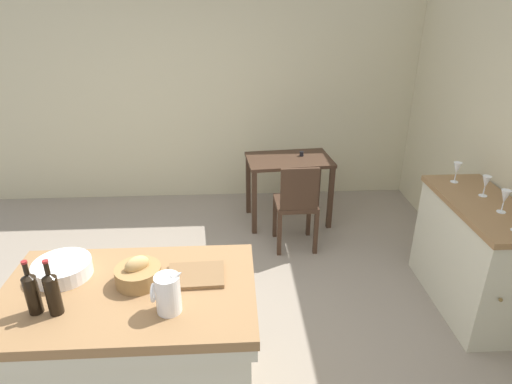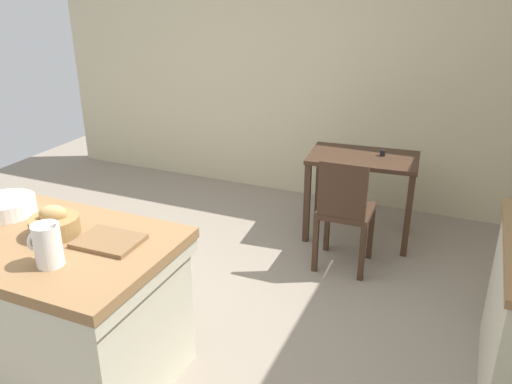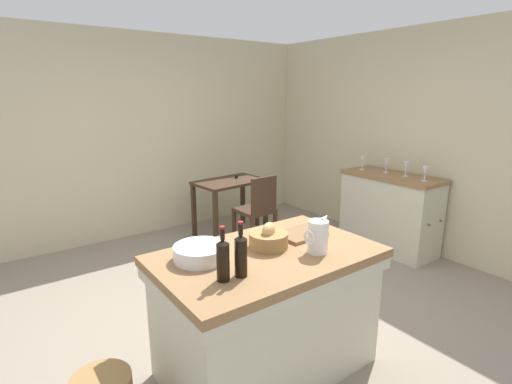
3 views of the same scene
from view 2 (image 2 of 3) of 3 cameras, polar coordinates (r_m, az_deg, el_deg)
name	(u,v)px [view 2 (image 2 of 3)]	position (r m, az deg, el deg)	size (l,w,h in m)	color
ground_plane	(152,323)	(3.63, -11.43, -14.00)	(6.76, 6.76, 0.00)	gray
wall_back	(289,67)	(5.31, 3.70, 13.53)	(5.32, 0.12, 2.60)	beige
island_table	(51,301)	(3.17, -21.61, -11.05)	(1.43, 0.88, 0.86)	olive
writing_desk	(363,170)	(4.49, 11.65, 2.44)	(0.95, 0.64, 0.80)	#3D281C
wooden_chair	(344,210)	(3.98, 9.69, -1.98)	(0.41, 0.41, 0.92)	#3D281C
pitcher	(47,244)	(2.64, -21.98, -5.37)	(0.17, 0.13, 0.25)	white
wash_bowl	(6,206)	(3.33, -25.82, -1.43)	(0.33, 0.33, 0.09)	white
bread_basket	(54,224)	(2.95, -21.30, -3.35)	(0.26, 0.26, 0.17)	olive
cutting_board	(109,241)	(2.80, -15.90, -5.21)	(0.33, 0.25, 0.02)	brown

